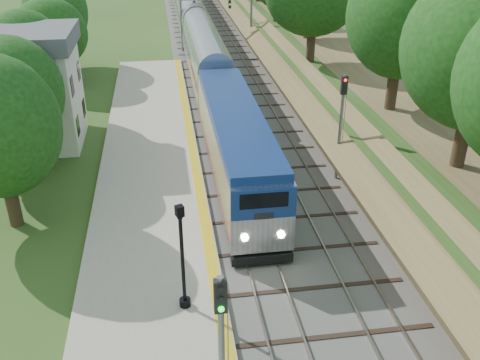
{
  "coord_description": "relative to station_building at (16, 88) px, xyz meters",
  "views": [
    {
      "loc": [
        -4.04,
        -7.15,
        15.32
      ],
      "look_at": [
        -0.5,
        16.7,
        2.8
      ],
      "focal_mm": 40.0,
      "sensor_mm": 36.0,
      "label": 1
    }
  ],
  "objects": [
    {
      "name": "trackbed",
      "position": [
        16.0,
        30.0,
        -4.02
      ],
      "size": [
        9.5,
        170.0,
        0.28
      ],
      "color": "#4C4944",
      "rests_on": "ground"
    },
    {
      "name": "platform",
      "position": [
        8.8,
        -14.0,
        -3.9
      ],
      "size": [
        6.4,
        68.0,
        0.38
      ],
      "primitive_type": "cube",
      "color": "#A99B88",
      "rests_on": "ground"
    },
    {
      "name": "yellow_stripe",
      "position": [
        11.65,
        -14.0,
        -3.7
      ],
      "size": [
        0.55,
        68.0,
        0.01
      ],
      "primitive_type": "cube",
      "color": "gold",
      "rests_on": "platform"
    },
    {
      "name": "embankment",
      "position": [
        24.35,
        30.0,
        -2.14
      ],
      "size": [
        10.64,
        170.0,
        11.7
      ],
      "color": "brown",
      "rests_on": "ground"
    },
    {
      "name": "station_building",
      "position": [
        0.0,
        0.0,
        0.0
      ],
      "size": [
        8.6,
        6.6,
        8.0
      ],
      "color": "beige",
      "rests_on": "ground"
    },
    {
      "name": "signal_gantry",
      "position": [
        16.47,
        24.99,
        0.73
      ],
      "size": [
        8.4,
        0.38,
        6.2
      ],
      "color": "slate",
      "rests_on": "ground"
    },
    {
      "name": "trees_behind_platform",
      "position": [
        2.83,
        -9.33,
        0.44
      ],
      "size": [
        7.82,
        53.32,
        7.21
      ],
      "color": "#332316",
      "rests_on": "ground"
    },
    {
      "name": "lamppost_far",
      "position": [
        10.24,
        -19.61,
        -1.56
      ],
      "size": [
        0.47,
        0.47,
        4.8
      ],
      "color": "black",
      "rests_on": "platform"
    },
    {
      "name": "signal_platform",
      "position": [
        11.1,
        -25.84,
        0.07
      ],
      "size": [
        0.36,
        0.29,
        6.15
      ],
      "color": "slate",
      "rests_on": "platform"
    },
    {
      "name": "signal_farside",
      "position": [
        20.2,
        -8.76,
        0.05
      ],
      "size": [
        0.36,
        0.29,
        6.58
      ],
      "color": "slate",
      "rests_on": "ground"
    }
  ]
}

